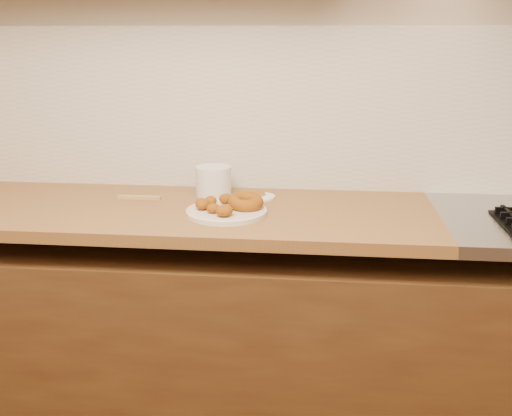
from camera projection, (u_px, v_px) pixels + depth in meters
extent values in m
cube|color=tan|center=(293.00, 68.00, 2.19)|extent=(4.00, 0.02, 2.70)
cube|color=#4F3417|center=(285.00, 346.00, 2.16)|extent=(3.60, 0.60, 0.77)
cube|color=brown|center=(101.00, 210.00, 2.09)|extent=(2.30, 0.62, 0.04)
cube|color=beige|center=(293.00, 110.00, 2.22)|extent=(3.60, 0.02, 0.60)
cylinder|color=silver|center=(226.00, 212.00, 1.97)|extent=(0.27, 0.27, 0.02)
torus|color=#935113|center=(245.00, 202.00, 1.98)|extent=(0.17, 0.17, 0.05)
ellipsoid|color=#935113|center=(211.00, 201.00, 2.00)|extent=(0.05, 0.06, 0.04)
ellipsoid|color=#935113|center=(202.00, 204.00, 1.97)|extent=(0.06, 0.07, 0.04)
ellipsoid|color=#935113|center=(213.00, 208.00, 1.93)|extent=(0.05, 0.04, 0.03)
ellipsoid|color=#935113|center=(224.00, 211.00, 1.89)|extent=(0.08, 0.08, 0.04)
ellipsoid|color=#935113|center=(226.00, 199.00, 2.04)|extent=(0.06, 0.06, 0.03)
cylinder|color=silver|center=(214.00, 181.00, 2.19)|extent=(0.13, 0.13, 0.11)
cylinder|color=white|center=(259.00, 197.00, 2.17)|extent=(0.16, 0.16, 0.01)
cylinder|color=#A5691E|center=(255.00, 195.00, 2.18)|extent=(0.09, 0.09, 0.01)
cube|color=tan|center=(139.00, 197.00, 2.15)|extent=(0.16, 0.02, 0.01)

